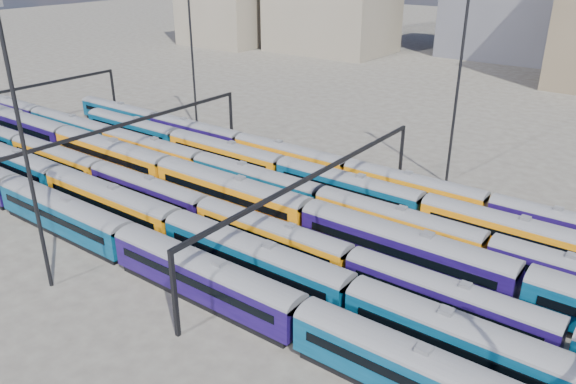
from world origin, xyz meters
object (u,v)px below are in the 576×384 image
Objects in this scene: rake_0 at (126,239)px; rake_1 at (111,199)px; rake_2 at (204,209)px; mast_2 at (23,144)px.

rake_0 and rake_1 have the same top height.
rake_1 is (-9.05, 5.00, 0.00)m from rake_0.
mast_2 is at bearing -101.26° from rake_2.
mast_2 is at bearing -61.71° from rake_1.
rake_1 is 0.94× the size of rake_2.
mast_2 reaches higher than rake_0.
rake_2 is 4.39× the size of mast_2.
rake_1 is at bearing 151.08° from rake_0.
rake_0 is 4.94× the size of mast_2.
rake_0 is 13.49m from mast_2.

